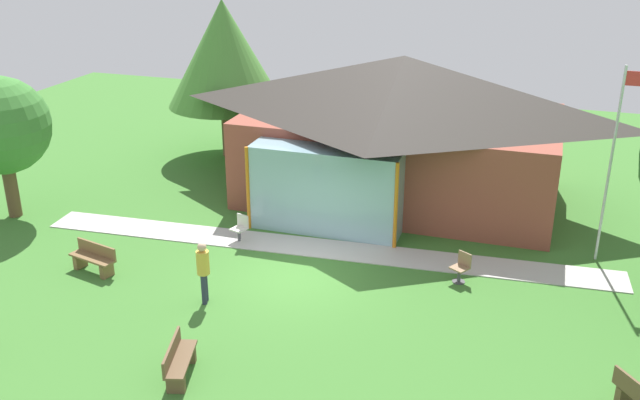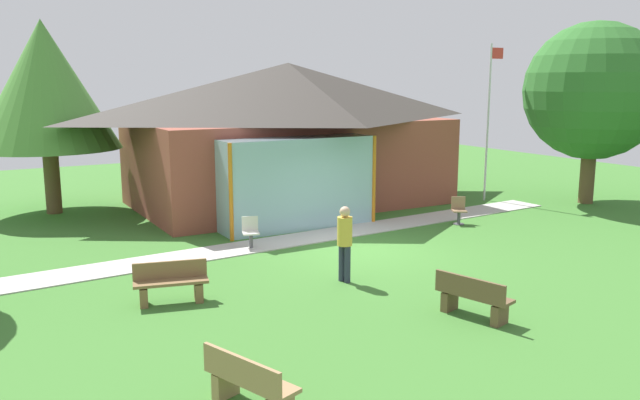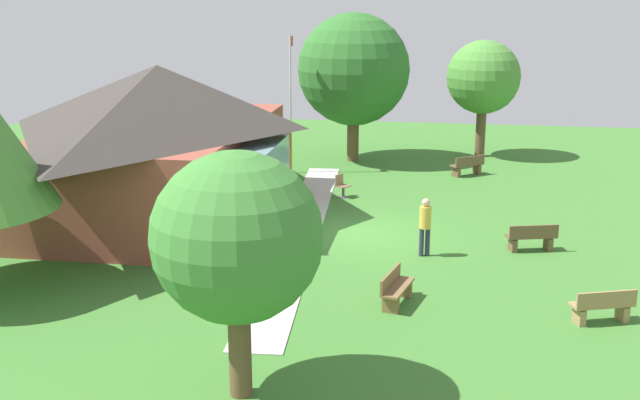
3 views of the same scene
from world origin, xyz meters
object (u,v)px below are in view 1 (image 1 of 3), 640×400
object	(u,v)px
tree_behind_pavilion_left	(224,54)
visitor_strolling_lawn	(203,268)
bench_mid_left	(94,259)
patio_chair_lawn_spare	(461,268)
tree_west_hedge	(0,126)
patio_chair_west	(240,229)
pavilion	(399,127)
bench_front_center	(179,361)
flagpole	(613,158)

from	to	relation	value
tree_behind_pavilion_left	visitor_strolling_lawn	bearing A→B (deg)	-68.03
bench_mid_left	patio_chair_lawn_spare	xyz separation A→B (m)	(10.13, 2.68, 0.01)
bench_mid_left	tree_west_hedge	bearing A→B (deg)	-14.50
tree_behind_pavilion_left	patio_chair_west	bearing A→B (deg)	-62.72
pavilion	patio_chair_west	size ratio (longest dim) A/B	13.71
bench_mid_left	bench_front_center	size ratio (longest dim) A/B	1.00
bench_mid_left	patio_chair_west	distance (m)	4.49
patio_chair_lawn_spare	tree_west_hedge	xyz separation A→B (m)	(-15.12, -0.03, 2.75)
tree_behind_pavilion_left	bench_mid_left	bearing A→B (deg)	-85.78
patio_chair_lawn_spare	tree_behind_pavilion_left	world-z (taller)	tree_behind_pavilion_left
patio_chair_west	tree_west_hedge	size ratio (longest dim) A/B	0.18
flagpole	bench_mid_left	bearing A→B (deg)	-158.87
patio_chair_lawn_spare	visitor_strolling_lawn	xyz separation A→B (m)	(-6.30, -3.27, 0.61)
flagpole	tree_west_hedge	world-z (taller)	flagpole
pavilion	flagpole	world-z (taller)	flagpole
patio_chair_lawn_spare	tree_behind_pavilion_left	size ratio (longest dim) A/B	0.13
patio_chair_lawn_spare	visitor_strolling_lawn	bearing A→B (deg)	58.73
patio_chair_lawn_spare	patio_chair_west	size ratio (longest dim) A/B	1.00
patio_chair_west	tree_west_hedge	xyz separation A→B (m)	(-8.16, -0.53, 2.75)
pavilion	tree_west_hedge	size ratio (longest dim) A/B	2.46
pavilion	patio_chair_lawn_spare	distance (m)	6.89
pavilion	patio_chair_west	bearing A→B (deg)	-126.35
pavilion	visitor_strolling_lawn	distance (m)	9.68
bench_front_center	tree_west_hedge	size ratio (longest dim) A/B	0.33
bench_mid_left	patio_chair_west	world-z (taller)	patio_chair_west
patio_chair_lawn_spare	tree_west_hedge	bearing A→B (deg)	31.42
pavilion	bench_front_center	xyz separation A→B (m)	(-2.25, -12.14, -2.25)
visitor_strolling_lawn	pavilion	bearing A→B (deg)	145.43
visitor_strolling_lawn	tree_west_hedge	distance (m)	9.64
bench_mid_left	visitor_strolling_lawn	world-z (taller)	visitor_strolling_lawn
bench_front_center	patio_chair_lawn_spare	size ratio (longest dim) A/B	1.82
bench_front_center	visitor_strolling_lawn	xyz separation A→B (m)	(-0.94, 3.14, 0.62)
bench_front_center	patio_chair_west	world-z (taller)	patio_chair_west
bench_mid_left	tree_behind_pavilion_left	xyz separation A→B (m)	(-0.80, 10.89, 3.93)
tree_behind_pavilion_left	bench_front_center	bearing A→B (deg)	-69.14
tree_west_hedge	patio_chair_lawn_spare	bearing A→B (deg)	0.12
pavilion	tree_west_hedge	distance (m)	13.32
pavilion	patio_chair_lawn_spare	world-z (taller)	pavilion
patio_chair_lawn_spare	tree_west_hedge	distance (m)	15.37
patio_chair_west	tree_behind_pavilion_left	world-z (taller)	tree_behind_pavilion_left
bench_front_center	patio_chair_lawn_spare	bearing A→B (deg)	124.49
bench_front_center	patio_chair_west	distance (m)	7.09
visitor_strolling_lawn	tree_behind_pavilion_left	xyz separation A→B (m)	(-4.63, 11.47, 3.31)
bench_mid_left	visitor_strolling_lawn	distance (m)	3.92
patio_chair_west	pavilion	bearing A→B (deg)	-108.91
pavilion	bench_mid_left	bearing A→B (deg)	-129.83
flagpole	patio_chair_lawn_spare	xyz separation A→B (m)	(-3.70, -2.66, -2.79)
bench_mid_left	bench_front_center	bearing A→B (deg)	155.44
patio_chair_west	tree_behind_pavilion_left	size ratio (longest dim) A/B	0.13
pavilion	flagpole	bearing A→B (deg)	-24.24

